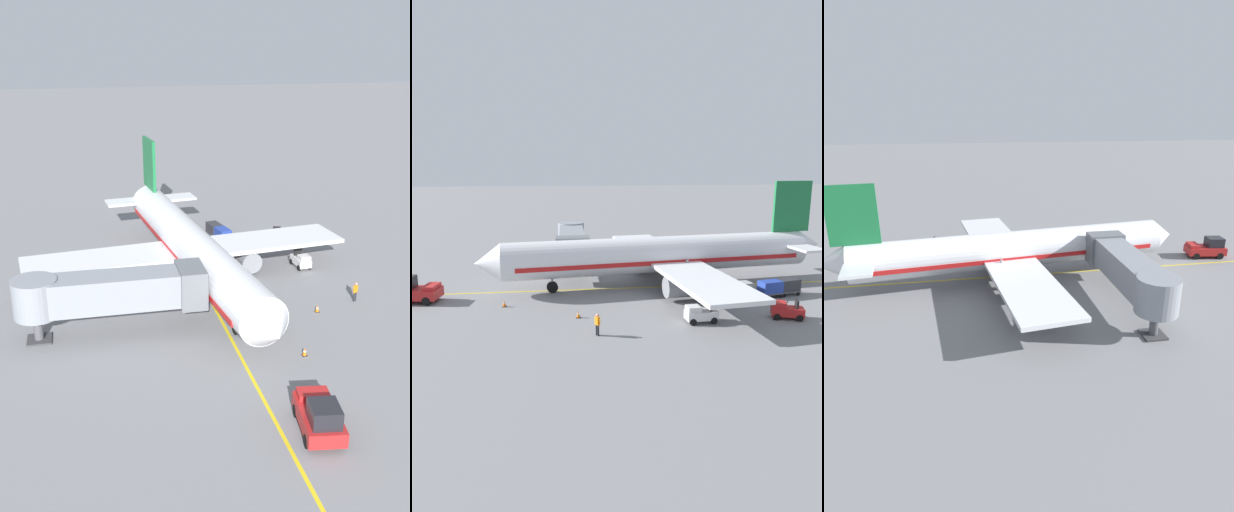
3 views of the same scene
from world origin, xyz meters
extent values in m
plane|color=slate|center=(0.00, 0.00, 0.00)|extent=(400.00, 400.00, 0.00)
cube|color=gold|center=(0.00, 0.00, 0.00)|extent=(0.24, 80.00, 0.01)
cylinder|color=silver|center=(0.73, 0.26, 3.29)|extent=(7.50, 32.21, 3.70)
cube|color=red|center=(0.73, 0.26, 2.82)|extent=(7.23, 29.68, 0.44)
cone|color=silver|center=(-1.33, 17.34, 3.29)|extent=(3.89, 2.82, 3.63)
cone|color=silver|center=(2.81, -17.01, 3.58)|extent=(3.46, 3.16, 3.14)
cube|color=black|center=(-1.11, 15.55, 3.93)|extent=(2.89, 1.42, 0.60)
cube|color=silver|center=(0.85, -0.73, 2.64)|extent=(30.41, 8.75, 0.36)
cylinder|color=gray|center=(-4.71, -0.59, 1.39)|extent=(2.37, 3.42, 2.00)
cylinder|color=gray|center=(6.21, 0.72, 1.39)|extent=(2.37, 3.42, 2.00)
cube|color=#196B38|center=(2.52, -14.63, 7.88)|extent=(0.84, 4.41, 5.50)
cube|color=silver|center=(2.50, -14.43, 3.84)|extent=(10.24, 3.78, 0.24)
cylinder|color=black|center=(-0.61, 11.38, 0.55)|extent=(0.58, 1.15, 1.10)
cylinder|color=gray|center=(-0.61, 11.38, 2.10)|extent=(0.24, 0.24, 2.00)
cylinder|color=black|center=(-1.32, -2.00, 0.55)|extent=(0.58, 1.15, 1.10)
cylinder|color=gray|center=(-1.32, -2.00, 2.10)|extent=(0.24, 0.24, 2.00)
cylinder|color=black|center=(3.25, -1.45, 0.55)|extent=(0.58, 1.15, 1.10)
cylinder|color=gray|center=(3.25, -1.45, 2.10)|extent=(0.24, 0.24, 2.00)
cube|color=gray|center=(7.88, 9.25, 3.49)|extent=(12.33, 2.80, 2.60)
cube|color=slate|center=(2.51, 9.25, 3.49)|extent=(2.00, 3.50, 2.99)
cylinder|color=gray|center=(14.05, 9.25, 3.49)|extent=(3.36, 3.36, 2.86)
cylinder|color=#4C4C51|center=(14.05, 9.25, 1.09)|extent=(0.70, 0.70, 2.19)
cube|color=#38383A|center=(14.05, 9.25, 0.08)|extent=(1.80, 1.80, 0.16)
cube|color=#B21E1E|center=(-2.13, 23.79, 0.85)|extent=(2.79, 4.66, 0.90)
cube|color=#B21E1E|center=(-2.34, 22.26, 1.48)|extent=(2.01, 1.35, 0.36)
cylinder|color=black|center=(-1.40, 22.24, 0.40)|extent=(0.46, 0.84, 0.80)
cylinder|color=black|center=(-3.26, 22.50, 0.40)|extent=(0.46, 0.84, 0.80)
cube|color=silver|center=(-10.29, -0.67, 0.63)|extent=(1.38, 2.58, 0.70)
cube|color=silver|center=(-10.34, 0.01, 1.20)|extent=(1.10, 1.12, 0.44)
cube|color=black|center=(-10.24, -1.36, 1.30)|extent=(0.85, 0.22, 0.64)
cylinder|color=black|center=(-10.30, -0.55, 1.28)|extent=(0.10, 0.27, 0.54)
cylinder|color=black|center=(-10.89, 0.16, 0.28)|extent=(0.24, 0.57, 0.56)
cylinder|color=black|center=(-9.82, 0.24, 0.28)|extent=(0.24, 0.57, 0.56)
cylinder|color=black|center=(-10.76, -1.58, 0.28)|extent=(0.24, 0.57, 0.56)
cylinder|color=black|center=(-9.69, -1.50, 0.28)|extent=(0.24, 0.57, 0.56)
cube|color=#B21E1E|center=(-10.29, -7.96, 0.63)|extent=(1.88, 2.74, 0.70)
cube|color=#B21E1E|center=(-10.09, -7.31, 1.20)|extent=(1.28, 1.30, 0.44)
cube|color=black|center=(-10.49, -8.62, 1.30)|extent=(0.85, 0.40, 0.64)
cylinder|color=black|center=(-10.25, -7.84, 1.28)|extent=(0.15, 0.28, 0.54)
cylinder|color=black|center=(-10.55, -6.97, 0.28)|extent=(0.36, 0.59, 0.56)
cylinder|color=black|center=(-9.52, -7.29, 0.28)|extent=(0.36, 0.59, 0.56)
cylinder|color=black|center=(-11.06, -8.64, 0.28)|extent=(0.36, 0.59, 0.56)
cylinder|color=black|center=(-10.03, -8.96, 0.28)|extent=(0.36, 0.59, 0.56)
cube|color=#4C4C51|center=(-4.99, -3.37, 0.42)|extent=(1.71, 2.41, 0.12)
cube|color=#233D9E|center=(-4.99, -3.37, 1.03)|extent=(1.63, 2.29, 1.10)
cylinder|color=#4C4C51|center=(-5.28, -1.95, 0.41)|extent=(0.21, 0.70, 0.07)
cylinder|color=black|center=(-5.69, -2.67, 0.18)|extent=(0.19, 0.38, 0.36)
cylinder|color=black|center=(-4.61, -2.45, 0.18)|extent=(0.19, 0.38, 0.36)
cylinder|color=black|center=(-5.37, -4.29, 0.18)|extent=(0.19, 0.38, 0.36)
cylinder|color=black|center=(-4.28, -4.07, 0.18)|extent=(0.19, 0.38, 0.36)
cube|color=#4C4C51|center=(-4.74, -6.17, 0.42)|extent=(1.71, 2.41, 0.12)
cube|color=#999EA3|center=(-4.74, -6.17, 1.03)|extent=(1.63, 2.29, 1.10)
cylinder|color=#4C4C51|center=(-5.03, -4.75, 0.41)|extent=(0.21, 0.70, 0.07)
cylinder|color=black|center=(-5.45, -5.47, 0.18)|extent=(0.19, 0.38, 0.36)
cylinder|color=black|center=(-4.36, -5.25, 0.18)|extent=(0.19, 0.38, 0.36)
cylinder|color=black|center=(-5.12, -7.09, 0.18)|extent=(0.19, 0.38, 0.36)
cylinder|color=black|center=(-4.04, -6.87, 0.18)|extent=(0.19, 0.38, 0.36)
cube|color=#4C4C51|center=(-4.58, -9.25, 0.42)|extent=(1.71, 2.41, 0.12)
cube|color=#233D9E|center=(-4.58, -9.25, 1.03)|extent=(1.63, 2.29, 1.10)
cylinder|color=#4C4C51|center=(-4.87, -7.83, 0.41)|extent=(0.21, 0.70, 0.07)
cylinder|color=black|center=(-5.29, -8.55, 0.18)|extent=(0.19, 0.38, 0.36)
cylinder|color=black|center=(-4.21, -8.33, 0.18)|extent=(0.19, 0.38, 0.36)
cylinder|color=black|center=(-4.96, -10.17, 0.18)|extent=(0.19, 0.38, 0.36)
cylinder|color=black|center=(-3.88, -9.95, 0.18)|extent=(0.19, 0.38, 0.36)
cube|color=#4C4C51|center=(-4.11, -11.25, 0.42)|extent=(1.71, 2.41, 0.12)
cube|color=#2D2D33|center=(-4.11, -11.25, 1.03)|extent=(1.63, 2.29, 1.10)
cylinder|color=#4C4C51|center=(-4.40, -9.83, 0.41)|extent=(0.21, 0.70, 0.07)
cylinder|color=black|center=(-4.82, -10.55, 0.18)|extent=(0.19, 0.38, 0.36)
cylinder|color=black|center=(-3.74, -10.33, 0.18)|extent=(0.19, 0.38, 0.36)
cylinder|color=black|center=(-4.49, -12.17, 0.18)|extent=(0.19, 0.38, 0.36)
cylinder|color=black|center=(-3.41, -11.95, 0.18)|extent=(0.19, 0.38, 0.36)
cylinder|color=#232328|center=(-11.91, 7.84, 0.42)|extent=(0.15, 0.15, 0.85)
cylinder|color=#232328|center=(-12.08, 7.73, 0.42)|extent=(0.15, 0.15, 0.85)
cube|color=orange|center=(-12.00, 7.78, 1.15)|extent=(0.45, 0.41, 0.60)
cylinder|color=orange|center=(-11.79, 7.92, 1.10)|extent=(0.24, 0.20, 0.57)
cylinder|color=orange|center=(-12.21, 7.65, 1.10)|extent=(0.24, 0.20, 0.57)
sphere|color=beige|center=(-12.00, 7.78, 1.58)|extent=(0.22, 0.22, 0.22)
cube|color=red|center=(-12.00, 7.78, 1.60)|extent=(0.27, 0.21, 0.10)
cube|color=black|center=(-4.49, 15.53, 0.02)|extent=(0.36, 0.36, 0.04)
cone|color=orange|center=(-4.49, 15.53, 0.32)|extent=(0.30, 0.30, 0.55)
cylinder|color=white|center=(-4.49, 15.53, 0.34)|extent=(0.21, 0.21, 0.06)
cube|color=black|center=(-8.07, 9.08, 0.02)|extent=(0.36, 0.36, 0.04)
cone|color=orange|center=(-8.07, 9.08, 0.32)|extent=(0.30, 0.30, 0.55)
cylinder|color=white|center=(-8.07, 9.08, 0.34)|extent=(0.21, 0.21, 0.06)
camera|label=1|loc=(10.41, 50.74, 21.76)|focal=42.23mm
camera|label=2|loc=(-42.12, 9.92, 12.57)|focal=30.40mm
camera|label=3|loc=(39.77, -5.10, 16.55)|focal=28.38mm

